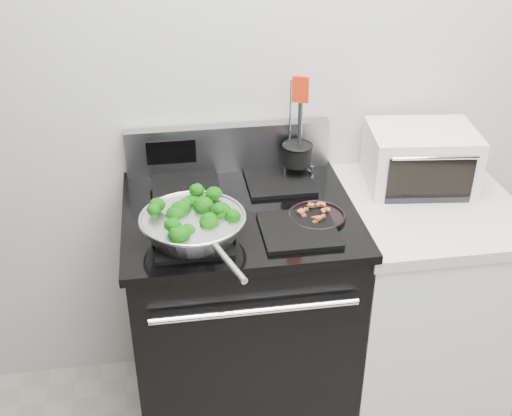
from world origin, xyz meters
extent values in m
cube|color=beige|center=(0.00, 1.75, 1.35)|extent=(4.00, 0.02, 2.70)
cube|color=black|center=(-0.30, 1.41, 0.46)|extent=(0.76, 0.66, 0.92)
cube|color=black|center=(-0.30, 1.41, 0.94)|extent=(0.79, 0.69, 0.03)
cube|color=#99999E|center=(-0.30, 1.72, 1.04)|extent=(0.76, 0.05, 0.18)
cube|color=black|center=(-0.47, 1.24, 0.96)|extent=(0.24, 0.24, 0.01)
cube|color=black|center=(-0.13, 1.24, 0.96)|extent=(0.24, 0.24, 0.01)
cube|color=black|center=(-0.47, 1.58, 0.96)|extent=(0.24, 0.24, 0.01)
cube|color=black|center=(-0.13, 1.58, 0.96)|extent=(0.24, 0.24, 0.01)
cube|color=white|center=(0.39, 1.41, 0.44)|extent=(0.60, 0.66, 0.88)
cube|color=beige|center=(0.39, 1.41, 0.90)|extent=(0.62, 0.68, 0.04)
torus|color=silver|center=(-0.47, 1.25, 1.03)|extent=(0.34, 0.34, 0.01)
cylinder|color=silver|center=(-0.38, 1.00, 1.02)|extent=(0.08, 0.20, 0.02)
cylinder|color=black|center=(-0.05, 1.32, 0.95)|extent=(0.19, 0.19, 0.01)
cylinder|color=black|center=(-0.06, 1.62, 1.04)|extent=(0.11, 0.11, 0.07)
cylinder|color=black|center=(-0.06, 1.62, 1.13)|extent=(0.02, 0.02, 0.23)
cube|color=red|center=(-0.06, 1.62, 1.30)|extent=(0.06, 0.03, 0.10)
cube|color=white|center=(0.39, 1.55, 1.03)|extent=(0.41, 0.33, 0.22)
cube|color=black|center=(0.39, 1.40, 1.02)|extent=(0.30, 0.04, 0.15)
camera|label=1|loc=(-0.53, -0.46, 2.06)|focal=45.00mm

